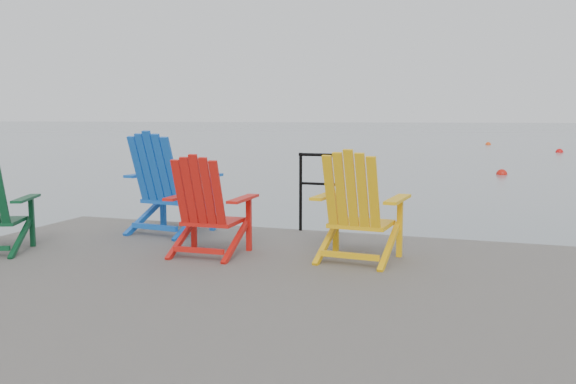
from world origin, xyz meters
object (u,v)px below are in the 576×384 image
(chair_blue, at_px, (167,183))
(buoy_b, at_px, (502,175))
(buoy_c, at_px, (559,152))
(chair_red, at_px, (207,206))
(buoy_d, at_px, (488,145))
(chair_yellow, at_px, (358,207))
(handrail, at_px, (319,185))

(chair_blue, relative_size, buoy_b, 3.25)
(chair_blue, distance_m, buoy_b, 14.81)
(chair_blue, distance_m, buoy_c, 28.92)
(chair_red, distance_m, buoy_c, 29.57)
(chair_red, xyz_separation_m, buoy_d, (2.20, 36.91, -0.98))
(buoy_d, bearing_deg, chair_blue, -94.95)
(buoy_d, bearing_deg, buoy_b, -88.40)
(chair_red, height_order, chair_yellow, chair_yellow)
(chair_red, height_order, buoy_b, chair_red)
(chair_red, relative_size, chair_yellow, 0.95)
(buoy_b, bearing_deg, buoy_d, 91.60)
(handrail, bearing_deg, chair_yellow, -60.62)
(chair_yellow, bearing_deg, buoy_d, 93.26)
(handrail, height_order, chair_yellow, chair_yellow)
(chair_blue, xyz_separation_m, chair_red, (0.92, -0.86, -0.09))
(buoy_c, distance_m, buoy_d, 8.68)
(chair_yellow, bearing_deg, chair_red, -166.39)
(buoy_b, bearing_deg, chair_red, -100.51)
(chair_yellow, xyz_separation_m, buoy_d, (0.82, 36.68, -1.00))
(chair_blue, relative_size, buoy_d, 3.13)
(chair_blue, height_order, buoy_b, chair_blue)
(handrail, xyz_separation_m, chair_red, (-0.67, -1.50, -0.07))
(chair_yellow, relative_size, buoy_b, 2.90)
(chair_yellow, bearing_deg, buoy_c, 85.89)
(buoy_b, height_order, buoy_d, buoy_d)
(chair_red, bearing_deg, buoy_b, 78.12)
(buoy_b, distance_m, buoy_c, 14.13)
(chair_red, bearing_deg, chair_blue, 135.29)
(handrail, height_order, buoy_b, handrail)
(handrail, relative_size, buoy_b, 2.62)
(handrail, relative_size, chair_red, 0.95)
(chair_yellow, distance_m, buoy_d, 36.71)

